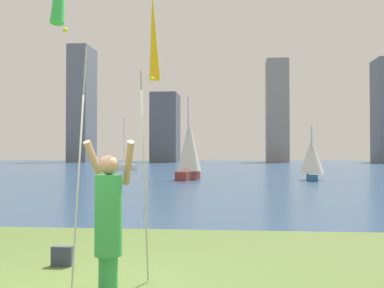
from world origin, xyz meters
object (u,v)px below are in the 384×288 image
Objects in this scene: bag at (62,256)px; person at (109,216)px; kite_flag_right at (153,43)px; sailboat_1 at (189,149)px; sailboat_2 at (312,158)px; sailboat_6 at (124,166)px.

person is at bearing -47.83° from bag.
sailboat_1 is (-1.99, 24.42, -1.27)m from kite_flag_right.
kite_flag_right is at bearing -103.74° from sailboat_2.
sailboat_1 reaches higher than sailboat_2.
sailboat_6 reaches higher than sailboat_2.
sailboat_2 is at bearing -46.34° from sailboat_6.
sailboat_2 is (8.04, 0.32, -0.61)m from sailboat_1.
kite_flag_right is at bearing 51.27° from person.
kite_flag_right is at bearing -15.32° from bag.
person is at bearing -86.46° from sailboat_1.
person is 25.24m from sailboat_1.
person is 5.99× the size of bag.
sailboat_1 is at bearing 91.23° from bag.
sailboat_6 is (-10.38, 43.15, -0.55)m from person.
sailboat_2 is (7.52, 24.34, 1.26)m from bag.
kite_flag_right is 3.49m from bag.
sailboat_1 is at bearing 84.85° from person.
sailboat_1 reaches higher than kite_flag_right.
person is at bearing -76.48° from sailboat_6.
sailboat_1 is at bearing -63.88° from sailboat_6.
sailboat_2 is 0.64× the size of sailboat_6.
kite_flag_right is 1.13× the size of sailboat_2.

